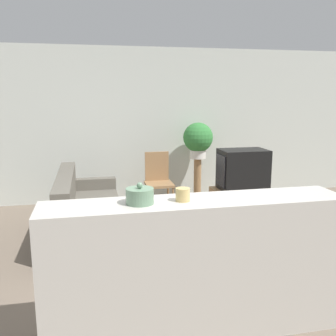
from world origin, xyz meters
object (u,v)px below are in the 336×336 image
(television, at_px, (243,170))
(potted_plant, at_px, (198,139))
(couch, at_px, (87,216))
(wooden_chair, at_px, (158,179))
(decorative_bowl, at_px, (140,196))

(television, height_order, potted_plant, potted_plant)
(couch, xyz_separation_m, wooden_chair, (1.16, 1.06, 0.22))
(couch, relative_size, potted_plant, 3.04)
(television, relative_size, wooden_chair, 0.73)
(television, height_order, wooden_chair, television)
(television, height_order, decorative_bowl, decorative_bowl)
(wooden_chair, relative_size, potted_plant, 1.52)
(potted_plant, relative_size, decorative_bowl, 3.06)
(decorative_bowl, bearing_deg, television, 52.67)
(television, bearing_deg, decorative_bowl, -127.33)
(couch, xyz_separation_m, television, (2.27, 0.23, 0.49))
(couch, xyz_separation_m, decorative_bowl, (0.41, -2.20, 0.85))
(potted_plant, bearing_deg, wooden_chair, -154.11)
(television, bearing_deg, potted_plant, 105.30)
(potted_plant, distance_m, decorative_bowl, 3.95)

